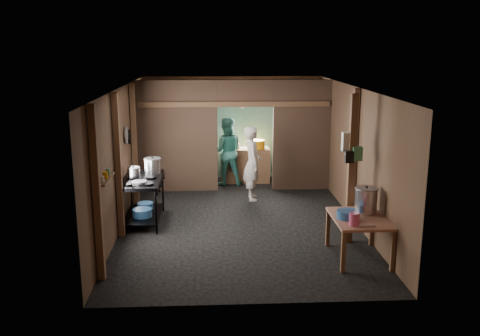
{
  "coord_description": "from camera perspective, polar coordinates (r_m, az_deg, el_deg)",
  "views": [
    {
      "loc": [
        -0.51,
        -9.98,
        3.42
      ],
      "look_at": [
        0.0,
        -0.2,
        1.1
      ],
      "focal_mm": 39.63,
      "sensor_mm": 36.0,
      "label": 1
    }
  ],
  "objects": [
    {
      "name": "frying_pan",
      "position": [
        9.97,
        -10.79,
        -1.53
      ],
      "size": [
        0.42,
        0.56,
        0.07
      ],
      "primitive_type": null,
      "rotation": [
        0.0,
        0.0,
        0.31
      ],
      "color": "gray",
      "rests_on": "gas_range"
    },
    {
      "name": "pan_lid_big",
      "position": [
        10.67,
        -12.14,
        3.47
      ],
      "size": [
        0.03,
        0.34,
        0.34
      ],
      "primitive_type": "cylinder",
      "rotation": [
        0.0,
        1.57,
        0.0
      ],
      "color": "gray",
      "rests_on": "wall_left"
    },
    {
      "name": "post_left_c",
      "position": [
        11.5,
        -11.29,
        2.44
      ],
      "size": [
        0.1,
        0.12,
        2.6
      ],
      "primitive_type": "cube",
      "color": "brown",
      "rests_on": "floor"
    },
    {
      "name": "wall_left",
      "position": [
        10.35,
        -12.6,
        1.18
      ],
      "size": [
        0.0,
        7.0,
        2.6
      ],
      "primitive_type": "cube",
      "color": "brown",
      "rests_on": "ground"
    },
    {
      "name": "stove_pot_large",
      "position": [
        10.65,
        -9.38,
        0.17
      ],
      "size": [
        0.41,
        0.41,
        0.34
      ],
      "primitive_type": null,
      "rotation": [
        0.0,
        0.0,
        -0.27
      ],
      "color": "silver",
      "rests_on": "gas_range"
    },
    {
      "name": "red_cup",
      "position": [
        13.19,
        -0.3,
        2.38
      ],
      "size": [
        0.11,
        0.11,
        0.13
      ],
      "primitive_type": "cylinder",
      "color": "#970004",
      "rests_on": "back_counter"
    },
    {
      "name": "wall_front",
      "position": [
        6.84,
        1.46,
        -4.74
      ],
      "size": [
        4.5,
        0.0,
        2.6
      ],
      "primitive_type": "cube",
      "color": "brown",
      "rests_on": "ground"
    },
    {
      "name": "yellow_tub",
      "position": [
        13.21,
        1.87,
        2.56
      ],
      "size": [
        0.38,
        0.38,
        0.21
      ],
      "primitive_type": "cylinder",
      "color": "orange",
      "rests_on": "back_counter"
    },
    {
      "name": "worker_back",
      "position": [
        12.93,
        -1.48,
        1.81
      ],
      "size": [
        0.83,
        0.65,
        1.68
      ],
      "primitive_type": "imported",
      "rotation": [
        0.0,
        0.0,
        3.16
      ],
      "color": "teal",
      "rests_on": "floor"
    },
    {
      "name": "gas_range",
      "position": [
        10.45,
        -10.41,
        -3.45
      ],
      "size": [
        0.77,
        1.5,
        0.88
      ],
      "primitive_type": null,
      "color": "black",
      "rests_on": "floor"
    },
    {
      "name": "cross_beam",
      "position": [
        12.22,
        -0.58,
        6.89
      ],
      "size": [
        4.4,
        0.12,
        0.12
      ],
      "primitive_type": "cube",
      "color": "brown",
      "rests_on": "wall_left"
    },
    {
      "name": "wall_back",
      "position": [
        13.66,
        -0.82,
        4.39
      ],
      "size": [
        4.5,
        0.0,
        2.6
      ],
      "primitive_type": "cube",
      "color": "brown",
      "rests_on": "ground"
    },
    {
      "name": "jar_yellow",
      "position": [
        8.28,
        -14.31,
        -0.75
      ],
      "size": [
        0.08,
        0.08,
        0.1
      ],
      "primitive_type": "cylinder",
      "color": "orange",
      "rests_on": "wall_shelf"
    },
    {
      "name": "back_counter",
      "position": [
        13.3,
        0.58,
        0.31
      ],
      "size": [
        1.2,
        0.5,
        0.85
      ],
      "primitive_type": "cube",
      "color": "brown",
      "rests_on": "floor"
    },
    {
      "name": "ceiling",
      "position": [
        10.03,
        -0.06,
        8.64
      ],
      "size": [
        4.5,
        7.0,
        0.0
      ],
      "primitive_type": "cube",
      "color": "#504D4B",
      "rests_on": "ground"
    },
    {
      "name": "pink_bucket",
      "position": [
        8.33,
        12.2,
        -5.4
      ],
      "size": [
        0.21,
        0.21,
        0.19
      ],
      "primitive_type": "cylinder",
      "rotation": [
        0.0,
        0.0,
        -0.35
      ],
      "color": "#D15181",
      "rests_on": "prep_table"
    },
    {
      "name": "wall_shelf",
      "position": [
        8.3,
        -14.29,
        -1.18
      ],
      "size": [
        0.14,
        0.8,
        0.03
      ],
      "primitive_type": "cube",
      "color": "brown",
      "rests_on": "wall_left"
    },
    {
      "name": "partition_left",
      "position": [
        12.39,
        -6.73,
        3.38
      ],
      "size": [
        1.85,
        0.1,
        2.6
      ],
      "primitive_type": "cube",
      "color": "brown",
      "rests_on": "floor"
    },
    {
      "name": "jar_green",
      "position": [
        8.49,
        -14.03,
        -0.39
      ],
      "size": [
        0.06,
        0.06,
        0.1
      ],
      "primitive_type": "cylinder",
      "color": "#458E59",
      "rests_on": "wall_shelf"
    },
    {
      "name": "floor",
      "position": [
        10.56,
        -0.06,
        -5.57
      ],
      "size": [
        4.5,
        7.0,
        0.0
      ],
      "primitive_type": "cube",
      "color": "black",
      "rests_on": "ground"
    },
    {
      "name": "partition_right",
      "position": [
        12.54,
        6.64,
        3.5
      ],
      "size": [
        1.35,
        0.1,
        2.6
      ],
      "primitive_type": "cube",
      "color": "brown",
      "rests_on": "floor"
    },
    {
      "name": "wall_clock",
      "position": [
        13.49,
        0.26,
        6.85
      ],
      "size": [
        0.2,
        0.03,
        0.2
      ],
      "primitive_type": "cylinder",
      "rotation": [
        1.57,
        0.0,
        0.0
      ],
      "color": "silver",
      "rests_on": "wall_back"
    },
    {
      "name": "blue_tub_back",
      "position": [
        10.81,
        -10.16,
        -4.03
      ],
      "size": [
        0.31,
        0.31,
        0.13
      ],
      "primitive_type": "cylinder",
      "color": "#2C5C93",
      "rests_on": "gas_range"
    },
    {
      "name": "jar_white",
      "position": [
        8.05,
        -14.65,
        -1.18
      ],
      "size": [
        0.07,
        0.07,
        0.1
      ],
      "primitive_type": "cylinder",
      "color": "silver",
      "rests_on": "wall_shelf"
    },
    {
      "name": "wash_basin",
      "position": [
        8.63,
        11.51,
        -4.92
      ],
      "size": [
        0.42,
        0.42,
        0.13
      ],
      "primitive_type": "cylinder",
      "rotation": [
        0.0,
        0.0,
        -0.25
      ],
      "color": "#2C5C93",
      "rests_on": "prep_table"
    },
    {
      "name": "bag_green",
      "position": [
        9.14,
        12.5,
        1.52
      ],
      "size": [
        0.16,
        0.12,
        0.24
      ],
      "primitive_type": "cube",
      "color": "#458E59",
      "rests_on": "post_free"
    },
    {
      "name": "knife",
      "position": [
        8.33,
        13.41,
        -6.12
      ],
      "size": [
        0.3,
        0.04,
        0.01
      ],
      "primitive_type": "cube",
      "rotation": [
        0.0,
        0.0,
        -0.02
      ],
      "color": "silver",
      "rests_on": "prep_table"
    },
    {
      "name": "blue_tub_front",
      "position": [
        10.35,
        -10.48,
        -4.75
      ],
      "size": [
        0.37,
        0.37,
        0.15
      ],
      "primitive_type": "cylinder",
      "color": "#2C5C93",
      "rests_on": "gas_range"
    },
    {
      "name": "partition_header",
      "position": [
        12.26,
        0.58,
        8.08
      ],
      "size": [
        1.3,
        0.1,
        0.6
      ],
      "primitive_type": "cube",
      "color": "brown",
      "rests_on": "wall_back"
    },
    {
      "name": "wall_right",
      "position": [
        10.57,
        12.22,
        1.45
      ],
      "size": [
        0.0,
        7.0,
        2.6
      ],
      "primitive_type": "cube",
      "color": "brown",
      "rests_on": "ground"
    },
    {
      "name": "bag_white",
      "position": [
        9.21,
        11.61,
        2.79
      ],
      "size": [
        0.22,
        0.15,
        0.32
      ],
      "primitive_type": "cube",
      "color": "silver",
      "rests_on": "post_free"
    },
    {
      "name": "post_left_a",
      "position": [
        7.86,
        -15.15,
        -2.8
      ],
      "size": [
        0.1,
        0.12,
        2.6
      ],
      "primitive_type": "cube",
      "color": "brown",
      "rests_on": "floor"
    },
    {
      "name": "post_right",
      "position": [
        10.36,
        12.13,
        1.22
      ],
      "size": [
        0.1,
        0.12,
        2.6
      ],
      "primitive_type": "cube",
      "color": "brown",
      "rests_on": "floor"
    },
    {
      "name": "cook",
      "position": [
        11.71,
        1.34,
        0.52
      ],
      "size": [
        0.43,
        0.63,
        1.65
      ],
      "primitive_type": "imported",
      "rotation": [
        0.0,
        0.0,
        1.63
      ],
      "color": "beige",
      "rests_on": "floor"
    },
    {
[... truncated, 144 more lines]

